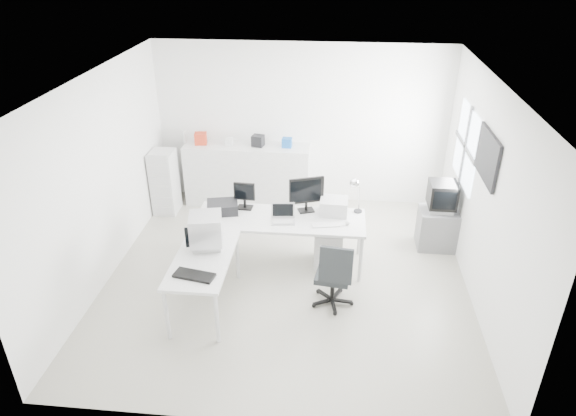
# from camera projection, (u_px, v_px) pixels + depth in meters

# --- Properties ---
(floor) EXTENTS (5.00, 5.00, 0.01)m
(floor) POSITION_uv_depth(u_px,v_px,m) (287.00, 276.00, 7.30)
(floor) COLOR beige
(floor) RESTS_ON ground
(ceiling) EXTENTS (5.00, 5.00, 0.01)m
(ceiling) POSITION_uv_depth(u_px,v_px,m) (286.00, 80.00, 5.99)
(ceiling) COLOR white
(ceiling) RESTS_ON back_wall
(back_wall) EXTENTS (5.00, 0.02, 2.80)m
(back_wall) POSITION_uv_depth(u_px,v_px,m) (301.00, 125.00, 8.84)
(back_wall) COLOR white
(back_wall) RESTS_ON floor
(left_wall) EXTENTS (0.02, 5.00, 2.80)m
(left_wall) POSITION_uv_depth(u_px,v_px,m) (101.00, 180.00, 6.86)
(left_wall) COLOR white
(left_wall) RESTS_ON floor
(right_wall) EXTENTS (0.02, 5.00, 2.80)m
(right_wall) POSITION_uv_depth(u_px,v_px,m) (485.00, 197.00, 6.43)
(right_wall) COLOR white
(right_wall) RESTS_ON floor
(window) EXTENTS (0.02, 1.20, 1.10)m
(window) POSITION_uv_depth(u_px,v_px,m) (466.00, 147.00, 7.39)
(window) COLOR white
(window) RESTS_ON right_wall
(wall_picture) EXTENTS (0.04, 0.90, 0.60)m
(wall_picture) POSITION_uv_depth(u_px,v_px,m) (487.00, 156.00, 6.28)
(wall_picture) COLOR black
(wall_picture) RESTS_ON right_wall
(main_desk) EXTENTS (2.40, 0.80, 0.75)m
(main_desk) POSITION_uv_depth(u_px,v_px,m) (280.00, 241.00, 7.45)
(main_desk) COLOR silver
(main_desk) RESTS_ON floor
(side_desk) EXTENTS (0.70, 1.40, 0.75)m
(side_desk) POSITION_uv_depth(u_px,v_px,m) (205.00, 282.00, 6.56)
(side_desk) COLOR silver
(side_desk) RESTS_ON floor
(drawer_pedestal) EXTENTS (0.40, 0.50, 0.60)m
(drawer_pedestal) POSITION_uv_depth(u_px,v_px,m) (329.00, 246.00, 7.47)
(drawer_pedestal) COLOR silver
(drawer_pedestal) RESTS_ON floor
(inkjet_printer) EXTENTS (0.50, 0.43, 0.16)m
(inkjet_printer) POSITION_uv_depth(u_px,v_px,m) (223.00, 207.00, 7.40)
(inkjet_printer) COLOR black
(inkjet_printer) RESTS_ON main_desk
(lcd_monitor_small) EXTENTS (0.32, 0.20, 0.39)m
(lcd_monitor_small) POSITION_uv_depth(u_px,v_px,m) (245.00, 196.00, 7.45)
(lcd_monitor_small) COLOR black
(lcd_monitor_small) RESTS_ON main_desk
(lcd_monitor_large) EXTENTS (0.55, 0.36, 0.53)m
(lcd_monitor_large) POSITION_uv_depth(u_px,v_px,m) (306.00, 195.00, 7.34)
(lcd_monitor_large) COLOR black
(lcd_monitor_large) RESTS_ON main_desk
(laptop) EXTENTS (0.35, 0.36, 0.21)m
(laptop) POSITION_uv_depth(u_px,v_px,m) (283.00, 215.00, 7.13)
(laptop) COLOR #B7B7BA
(laptop) RESTS_ON main_desk
(white_keyboard) EXTENTS (0.40, 0.19, 0.02)m
(white_keyboard) POSITION_uv_depth(u_px,v_px,m) (326.00, 225.00, 7.08)
(white_keyboard) COLOR silver
(white_keyboard) RESTS_ON main_desk
(white_mouse) EXTENTS (0.07, 0.07, 0.07)m
(white_mouse) POSITION_uv_depth(u_px,v_px,m) (348.00, 223.00, 7.09)
(white_mouse) COLOR silver
(white_mouse) RESTS_ON main_desk
(laser_printer) EXTENTS (0.40, 0.35, 0.22)m
(laser_printer) POSITION_uv_depth(u_px,v_px,m) (334.00, 206.00, 7.35)
(laser_printer) COLOR #BBBBBB
(laser_printer) RESTS_ON main_desk
(desk_lamp) EXTENTS (0.22, 0.22, 0.53)m
(desk_lamp) POSITION_uv_depth(u_px,v_px,m) (359.00, 195.00, 7.31)
(desk_lamp) COLOR silver
(desk_lamp) RESTS_ON main_desk
(crt_monitor) EXTENTS (0.46, 0.46, 0.45)m
(crt_monitor) POSITION_uv_depth(u_px,v_px,m) (206.00, 232.00, 6.49)
(crt_monitor) COLOR #B7B7BA
(crt_monitor) RESTS_ON side_desk
(black_keyboard) EXTENTS (0.51, 0.29, 0.03)m
(black_keyboard) POSITION_uv_depth(u_px,v_px,m) (194.00, 275.00, 6.02)
(black_keyboard) COLOR black
(black_keyboard) RESTS_ON side_desk
(office_chair) EXTENTS (0.63, 0.63, 0.97)m
(office_chair) POSITION_uv_depth(u_px,v_px,m) (333.00, 272.00, 6.56)
(office_chair) COLOR #272B2D
(office_chair) RESTS_ON floor
(tv_cabinet) EXTENTS (0.58, 0.47, 0.63)m
(tv_cabinet) POSITION_uv_depth(u_px,v_px,m) (437.00, 229.00, 7.87)
(tv_cabinet) COLOR slate
(tv_cabinet) RESTS_ON floor
(crt_tv) EXTENTS (0.50, 0.48, 0.45)m
(crt_tv) POSITION_uv_depth(u_px,v_px,m) (442.00, 197.00, 7.62)
(crt_tv) COLOR black
(crt_tv) RESTS_ON tv_cabinet
(sideboard) EXTENTS (2.18, 0.55, 1.09)m
(sideboard) POSITION_uv_depth(u_px,v_px,m) (248.00, 174.00, 9.09)
(sideboard) COLOR silver
(sideboard) RESTS_ON floor
(clutter_box_a) EXTENTS (0.23, 0.21, 0.20)m
(clutter_box_a) POSITION_uv_depth(u_px,v_px,m) (201.00, 138.00, 8.86)
(clutter_box_a) COLOR red
(clutter_box_a) RESTS_ON sideboard
(clutter_box_b) EXTENTS (0.13, 0.12, 0.13)m
(clutter_box_b) POSITION_uv_depth(u_px,v_px,m) (229.00, 141.00, 8.83)
(clutter_box_b) COLOR silver
(clutter_box_b) RESTS_ON sideboard
(clutter_box_c) EXTENTS (0.22, 0.21, 0.19)m
(clutter_box_c) POSITION_uv_depth(u_px,v_px,m) (258.00, 141.00, 8.78)
(clutter_box_c) COLOR black
(clutter_box_c) RESTS_ON sideboard
(clutter_box_d) EXTENTS (0.17, 0.15, 0.16)m
(clutter_box_d) POSITION_uv_depth(u_px,v_px,m) (287.00, 143.00, 8.74)
(clutter_box_d) COLOR #1752A2
(clutter_box_d) RESTS_ON sideboard
(clutter_bottle) EXTENTS (0.07, 0.07, 0.22)m
(clutter_bottle) POSITION_uv_depth(u_px,v_px,m) (184.00, 137.00, 8.92)
(clutter_bottle) COLOR silver
(clutter_bottle) RESTS_ON sideboard
(filing_cabinet) EXTENTS (0.39, 0.46, 1.11)m
(filing_cabinet) POSITION_uv_depth(u_px,v_px,m) (165.00, 182.00, 8.78)
(filing_cabinet) COLOR silver
(filing_cabinet) RESTS_ON floor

